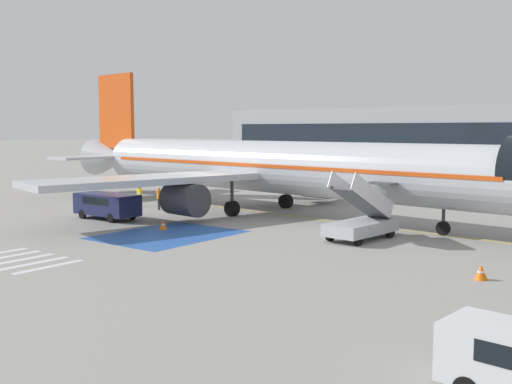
{
  "coord_description": "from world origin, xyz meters",
  "views": [
    {
      "loc": [
        24.39,
        -36.42,
        6.31
      ],
      "look_at": [
        -1.56,
        -2.86,
        1.87
      ],
      "focal_mm": 42.0,
      "sensor_mm": 36.0,
      "label": 1
    }
  ],
  "objects_px": {
    "fuel_tanker": "(317,171)",
    "traffic_cone_1": "(481,272)",
    "ground_crew_1": "(139,195)",
    "boarding_stairs_forward": "(362,222)",
    "ground_crew_0": "(159,197)",
    "traffic_cone_2": "(163,225)",
    "airliner": "(271,167)",
    "traffic_cone_0": "(171,208)",
    "service_van_2": "(107,204)"
  },
  "relations": [
    {
      "from": "fuel_tanker",
      "to": "ground_crew_1",
      "type": "distance_m",
      "value": 24.45
    },
    {
      "from": "traffic_cone_2",
      "to": "service_van_2",
      "type": "bearing_deg",
      "value": 174.04
    },
    {
      "from": "ground_crew_1",
      "to": "traffic_cone_2",
      "type": "bearing_deg",
      "value": 147.08
    },
    {
      "from": "traffic_cone_1",
      "to": "traffic_cone_0",
      "type": "bearing_deg",
      "value": 165.16
    },
    {
      "from": "traffic_cone_0",
      "to": "airliner",
      "type": "bearing_deg",
      "value": 31.94
    },
    {
      "from": "service_van_2",
      "to": "airliner",
      "type": "bearing_deg",
      "value": -38.63
    },
    {
      "from": "boarding_stairs_forward",
      "to": "traffic_cone_1",
      "type": "xyz_separation_m",
      "value": [
        8.43,
        -5.33,
        -0.67
      ]
    },
    {
      "from": "service_van_2",
      "to": "traffic_cone_0",
      "type": "bearing_deg",
      "value": -9.37
    },
    {
      "from": "airliner",
      "to": "fuel_tanker",
      "type": "xyz_separation_m",
      "value": [
        -8.94,
        20.9,
        -1.84
      ]
    },
    {
      "from": "boarding_stairs_forward",
      "to": "ground_crew_0",
      "type": "height_order",
      "value": "boarding_stairs_forward"
    },
    {
      "from": "boarding_stairs_forward",
      "to": "ground_crew_1",
      "type": "bearing_deg",
      "value": 179.95
    },
    {
      "from": "airliner",
      "to": "traffic_cone_0",
      "type": "relative_size",
      "value": 84.69
    },
    {
      "from": "airliner",
      "to": "ground_crew_1",
      "type": "xyz_separation_m",
      "value": [
        -10.83,
        -3.46,
        -2.54
      ]
    },
    {
      "from": "ground_crew_0",
      "to": "ground_crew_1",
      "type": "bearing_deg",
      "value": -159.7
    },
    {
      "from": "boarding_stairs_forward",
      "to": "service_van_2",
      "type": "distance_m",
      "value": 18.38
    },
    {
      "from": "airliner",
      "to": "ground_crew_0",
      "type": "height_order",
      "value": "airliner"
    },
    {
      "from": "service_van_2",
      "to": "traffic_cone_0",
      "type": "relative_size",
      "value": 8.88
    },
    {
      "from": "boarding_stairs_forward",
      "to": "traffic_cone_1",
      "type": "relative_size",
      "value": 8.54
    },
    {
      "from": "traffic_cone_2",
      "to": "ground_crew_1",
      "type": "bearing_deg",
      "value": 145.76
    },
    {
      "from": "ground_crew_0",
      "to": "traffic_cone_0",
      "type": "bearing_deg",
      "value": 22.73
    },
    {
      "from": "service_van_2",
      "to": "ground_crew_1",
      "type": "distance_m",
      "value": 6.95
    },
    {
      "from": "fuel_tanker",
      "to": "ground_crew_1",
      "type": "height_order",
      "value": "fuel_tanker"
    },
    {
      "from": "ground_crew_1",
      "to": "boarding_stairs_forward",
      "type": "bearing_deg",
      "value": 175.81
    },
    {
      "from": "boarding_stairs_forward",
      "to": "traffic_cone_2",
      "type": "relative_size",
      "value": 9.32
    },
    {
      "from": "boarding_stairs_forward",
      "to": "service_van_2",
      "type": "bearing_deg",
      "value": -162.08
    },
    {
      "from": "traffic_cone_1",
      "to": "traffic_cone_2",
      "type": "distance_m",
      "value": 20.02
    },
    {
      "from": "fuel_tanker",
      "to": "ground_crew_0",
      "type": "bearing_deg",
      "value": -79.22
    },
    {
      "from": "ground_crew_1",
      "to": "airliner",
      "type": "bearing_deg",
      "value": -160.96
    },
    {
      "from": "boarding_stairs_forward",
      "to": "traffic_cone_1",
      "type": "bearing_deg",
      "value": -26.87
    },
    {
      "from": "airliner",
      "to": "traffic_cone_1",
      "type": "bearing_deg",
      "value": 65.73
    },
    {
      "from": "traffic_cone_2",
      "to": "ground_crew_0",
      "type": "bearing_deg",
      "value": 138.51
    },
    {
      "from": "boarding_stairs_forward",
      "to": "traffic_cone_2",
      "type": "distance_m",
      "value": 12.48
    },
    {
      "from": "ground_crew_0",
      "to": "traffic_cone_0",
      "type": "xyz_separation_m",
      "value": [
        1.5,
        -0.18,
        -0.77
      ]
    },
    {
      "from": "service_van_2",
      "to": "traffic_cone_1",
      "type": "relative_size",
      "value": 7.98
    },
    {
      "from": "boarding_stairs_forward",
      "to": "traffic_cone_0",
      "type": "xyz_separation_m",
      "value": [
        -17.13,
        1.44,
        -0.7
      ]
    },
    {
      "from": "fuel_tanker",
      "to": "ground_crew_0",
      "type": "relative_size",
      "value": 5.72
    },
    {
      "from": "airliner",
      "to": "traffic_cone_2",
      "type": "bearing_deg",
      "value": -0.12
    },
    {
      "from": "boarding_stairs_forward",
      "to": "traffic_cone_0",
      "type": "distance_m",
      "value": 17.21
    },
    {
      "from": "traffic_cone_2",
      "to": "traffic_cone_0",
      "type": "bearing_deg",
      "value": 132.5
    },
    {
      "from": "ground_crew_1",
      "to": "traffic_cone_0",
      "type": "xyz_separation_m",
      "value": [
        4.27,
        -0.62,
        -0.69
      ]
    },
    {
      "from": "airliner",
      "to": "traffic_cone_2",
      "type": "height_order",
      "value": "airliner"
    },
    {
      "from": "fuel_tanker",
      "to": "traffic_cone_1",
      "type": "xyz_separation_m",
      "value": [
        27.95,
        -31.76,
        -1.35
      ]
    },
    {
      "from": "traffic_cone_2",
      "to": "airliner",
      "type": "bearing_deg",
      "value": 84.42
    },
    {
      "from": "traffic_cone_1",
      "to": "fuel_tanker",
      "type": "bearing_deg",
      "value": 131.34
    },
    {
      "from": "service_van_2",
      "to": "traffic_cone_0",
      "type": "xyz_separation_m",
      "value": [
        0.81,
        5.4,
        -0.81
      ]
    },
    {
      "from": "boarding_stairs_forward",
      "to": "ground_crew_0",
      "type": "xyz_separation_m",
      "value": [
        -18.64,
        1.62,
        0.06
      ]
    },
    {
      "from": "airliner",
      "to": "fuel_tanker",
      "type": "height_order",
      "value": "airliner"
    },
    {
      "from": "fuel_tanker",
      "to": "airliner",
      "type": "bearing_deg",
      "value": -58.11
    },
    {
      "from": "fuel_tanker",
      "to": "traffic_cone_1",
      "type": "relative_size",
      "value": 16.48
    },
    {
      "from": "ground_crew_1",
      "to": "traffic_cone_1",
      "type": "relative_size",
      "value": 2.68
    }
  ]
}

